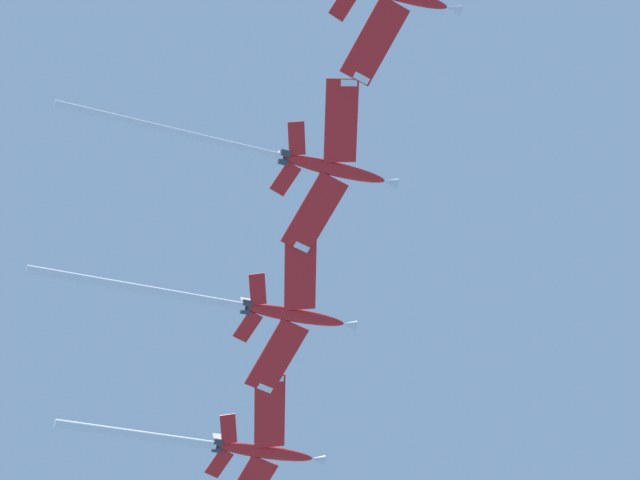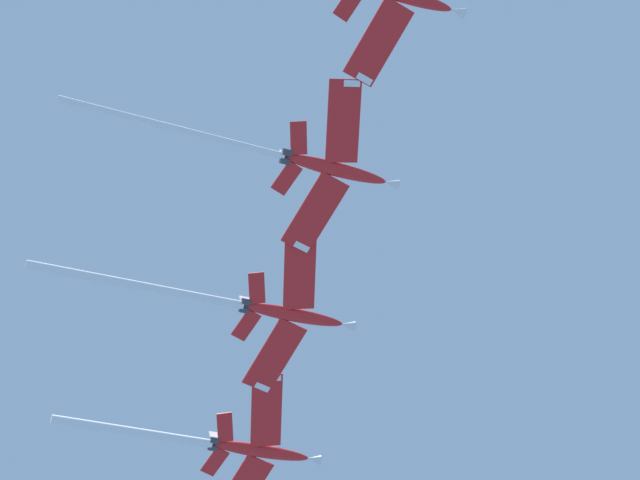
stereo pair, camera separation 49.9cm
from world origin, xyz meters
name	(u,v)px [view 1 (the left image)]	position (x,y,z in m)	size (l,w,h in m)	color
jet_far_left	(230,447)	(0.68, -39.89, 108.28)	(29.58, 19.26, 8.42)	red
jet_inner_left	(247,307)	(-3.42, -22.76, 107.58)	(34.34, 20.23, 10.10)	red
jet_centre	(299,161)	(-11.05, -6.93, 107.74)	(34.50, 20.53, 9.76)	red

